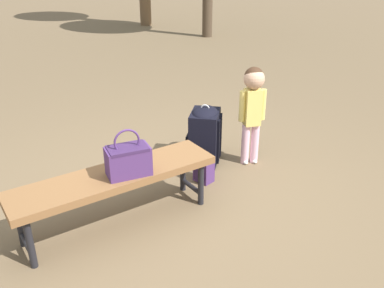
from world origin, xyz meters
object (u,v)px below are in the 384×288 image
object	(u,v)px
park_bench	(115,180)
child_standing	(253,101)
handbag	(128,159)
backpack_large	(205,134)
backpack_small	(204,168)

from	to	relation	value
park_bench	child_standing	distance (m)	1.59
park_bench	child_standing	world-z (taller)	child_standing
handbag	backpack_large	distance (m)	1.26
backpack_small	park_bench	bearing A→B (deg)	-166.56
child_standing	backpack_large	world-z (taller)	child_standing
backpack_large	park_bench	bearing A→B (deg)	-153.99
handbag	child_standing	bearing A→B (deg)	14.79
backpack_large	handbag	bearing A→B (deg)	-149.31
park_bench	backpack_large	distance (m)	1.29
child_standing	park_bench	bearing A→B (deg)	-168.46
handbag	backpack_large	size ratio (longest dim) A/B	0.59
handbag	child_standing	distance (m)	1.50
park_bench	backpack_large	bearing A→B (deg)	26.01
child_standing	backpack_small	world-z (taller)	child_standing
handbag	backpack_large	xyz separation A→B (m)	(1.06, 0.63, -0.27)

